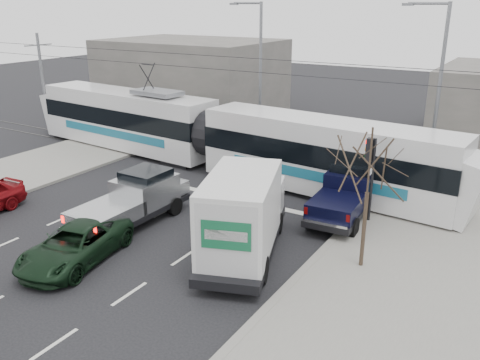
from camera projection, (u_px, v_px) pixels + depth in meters
The scene contains 14 objects.
ground at pixel (150, 246), 19.75m from camera, with size 120.00×120.00×0.00m, color black.
sidewalk_right at pixel (379, 313), 15.34m from camera, with size 6.00×60.00×0.15m, color gray.
rails at pixel (270, 175), 27.83m from camera, with size 60.00×1.60×0.03m, color #33302D.
building_left at pixel (192, 76), 43.35m from camera, with size 14.00×10.00×6.00m, color slate.
bare_tree at pixel (369, 167), 16.81m from camera, with size 2.40×2.40×5.00m.
traffic_signal at pixel (370, 162), 20.94m from camera, with size 0.44×0.44×3.60m.
street_lamp_near at pixel (436, 82), 25.80m from camera, with size 2.38×0.25×9.00m.
street_lamp_far at pixel (258, 65), 33.02m from camera, with size 2.38×0.25×9.00m.
catenary at pixel (272, 105), 26.54m from camera, with size 60.00×0.20×7.00m.
tram at pixel (212, 135), 28.39m from camera, with size 27.00×4.88×5.48m.
silver_pickup at pixel (135, 199), 21.58m from camera, with size 2.18×5.90×2.13m.
box_truck at pixel (244, 215), 18.47m from camera, with size 4.36×7.02×3.32m.
navy_pickup at pixel (347, 192), 22.19m from camera, with size 2.35×5.44×2.24m.
green_car at pixel (75, 245), 18.36m from camera, with size 2.22×4.82×1.34m, color black.
Camera 1 is at (12.18, -13.42, 8.97)m, focal length 38.00 mm.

